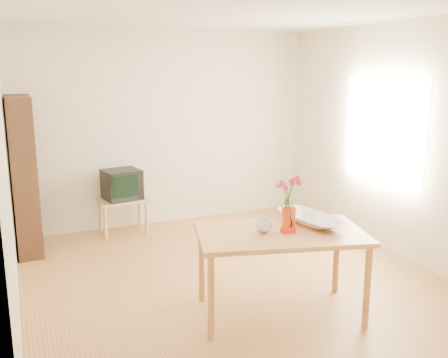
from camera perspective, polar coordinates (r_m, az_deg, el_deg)
name	(u,v)px	position (r m, az deg, el deg)	size (l,w,h in m)	color
room	(239,154)	(4.72, 1.74, 2.88)	(4.50, 4.50, 4.50)	olive
table	(281,241)	(4.27, 6.50, -7.03)	(1.56, 1.12, 0.75)	#A46C38
tv_stand	(123,204)	(6.53, -11.50, -2.84)	(0.60, 0.45, 0.46)	tan
bookshelf	(24,181)	(6.09, -21.86, -0.23)	(0.28, 0.70, 1.80)	black
pitcher	(288,221)	(4.23, 7.36, -4.74)	(0.14, 0.21, 0.21)	red
flowers	(289,189)	(4.16, 7.49, -1.19)	(0.24, 0.24, 0.33)	#D73262
mug	(264,226)	(4.21, 4.59, -5.33)	(0.14, 0.14, 0.11)	white
bowl	(311,199)	(4.44, 9.86, -2.27)	(0.47, 0.47, 0.44)	white
teacup_a	(306,204)	(4.43, 9.40, -2.88)	(0.07, 0.07, 0.06)	white
teacup_b	(313,203)	(4.49, 10.18, -2.73)	(0.06, 0.06, 0.06)	white
television	(122,184)	(6.48, -11.63, -0.53)	(0.49, 0.47, 0.38)	black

